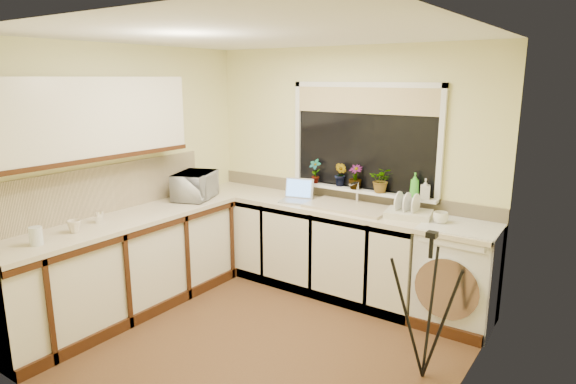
# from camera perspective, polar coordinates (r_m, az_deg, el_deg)

# --- Properties ---
(floor) EXTENTS (3.20, 3.20, 0.00)m
(floor) POSITION_cam_1_polar(r_m,az_deg,el_deg) (4.37, -3.55, -16.36)
(floor) COLOR brown
(floor) RESTS_ON ground
(ceiling) EXTENTS (3.20, 3.20, 0.00)m
(ceiling) POSITION_cam_1_polar(r_m,az_deg,el_deg) (3.82, -4.09, 17.61)
(ceiling) COLOR white
(ceiling) RESTS_ON ground
(wall_back) EXTENTS (3.20, 0.00, 3.20)m
(wall_back) POSITION_cam_1_polar(r_m,az_deg,el_deg) (5.15, 6.69, 2.68)
(wall_back) COLOR beige
(wall_back) RESTS_ON ground
(wall_front) EXTENTS (3.20, 0.00, 3.20)m
(wall_front) POSITION_cam_1_polar(r_m,az_deg,el_deg) (2.95, -22.41, -6.15)
(wall_front) COLOR beige
(wall_front) RESTS_ON ground
(wall_left) EXTENTS (0.00, 3.00, 3.00)m
(wall_left) POSITION_cam_1_polar(r_m,az_deg,el_deg) (5.05, -18.13, 1.92)
(wall_left) COLOR beige
(wall_left) RESTS_ON ground
(wall_right) EXTENTS (0.00, 3.00, 3.00)m
(wall_right) POSITION_cam_1_polar(r_m,az_deg,el_deg) (3.20, 19.23, -4.39)
(wall_right) COLOR beige
(wall_right) RESTS_ON ground
(base_cabinet_back) EXTENTS (2.55, 0.60, 0.86)m
(base_cabinet_back) POSITION_cam_1_polar(r_m,az_deg,el_deg) (5.26, 1.76, -5.97)
(base_cabinet_back) COLOR silver
(base_cabinet_back) RESTS_ON floor
(base_cabinet_left) EXTENTS (0.54, 2.40, 0.86)m
(base_cabinet_left) POSITION_cam_1_polar(r_m,az_deg,el_deg) (4.86, -18.13, -8.27)
(base_cabinet_left) COLOR silver
(base_cabinet_left) RESTS_ON floor
(worktop_back) EXTENTS (3.20, 0.60, 0.04)m
(worktop_back) POSITION_cam_1_polar(r_m,az_deg,el_deg) (4.97, 4.94, -1.74)
(worktop_back) COLOR beige
(worktop_back) RESTS_ON base_cabinet_back
(worktop_left) EXTENTS (0.60, 2.40, 0.04)m
(worktop_left) POSITION_cam_1_polar(r_m,az_deg,el_deg) (4.72, -18.51, -3.17)
(worktop_left) COLOR beige
(worktop_left) RESTS_ON base_cabinet_left
(upper_cabinet) EXTENTS (0.28, 1.90, 0.70)m
(upper_cabinet) POSITION_cam_1_polar(r_m,az_deg,el_deg) (4.59, -21.91, 7.82)
(upper_cabinet) COLOR silver
(upper_cabinet) RESTS_ON wall_left
(splashback_left) EXTENTS (0.02, 2.40, 0.45)m
(splashback_left) POSITION_cam_1_polar(r_m,az_deg,el_deg) (4.89, -20.74, 0.17)
(splashback_left) COLOR beige
(splashback_left) RESTS_ON wall_left
(splashback_back) EXTENTS (3.20, 0.02, 0.14)m
(splashback_back) POSITION_cam_1_polar(r_m,az_deg,el_deg) (5.19, 6.55, -0.11)
(splashback_back) COLOR beige
(splashback_back) RESTS_ON wall_back
(window_glass) EXTENTS (1.50, 0.02, 1.00)m
(window_glass) POSITION_cam_1_polar(r_m,az_deg,el_deg) (5.00, 8.73, 6.07)
(window_glass) COLOR black
(window_glass) RESTS_ON wall_back
(window_blind) EXTENTS (1.50, 0.02, 0.25)m
(window_blind) POSITION_cam_1_polar(r_m,az_deg,el_deg) (4.94, 8.76, 10.36)
(window_blind) COLOR tan
(window_blind) RESTS_ON wall_back
(windowsill) EXTENTS (1.60, 0.14, 0.03)m
(windowsill) POSITION_cam_1_polar(r_m,az_deg,el_deg) (5.03, 8.25, 0.19)
(windowsill) COLOR white
(windowsill) RESTS_ON wall_back
(sink) EXTENTS (0.82, 0.46, 0.03)m
(sink) POSITION_cam_1_polar(r_m,az_deg,el_deg) (4.86, 6.98, -1.71)
(sink) COLOR tan
(sink) RESTS_ON worktop_back
(faucet) EXTENTS (0.03, 0.03, 0.24)m
(faucet) POSITION_cam_1_polar(r_m,az_deg,el_deg) (4.99, 7.99, -0.08)
(faucet) COLOR silver
(faucet) RESTS_ON worktop_back
(washing_machine) EXTENTS (0.67, 0.64, 0.91)m
(washing_machine) POSITION_cam_1_polar(r_m,az_deg,el_deg) (4.67, 19.02, -8.93)
(washing_machine) COLOR silver
(washing_machine) RESTS_ON floor
(laptop) EXTENTS (0.36, 0.34, 0.22)m
(laptop) POSITION_cam_1_polar(r_m,az_deg,el_deg) (5.11, 1.06, -0.36)
(laptop) COLOR #9E9FA6
(laptop) RESTS_ON worktop_back
(kettle) EXTENTS (0.16, 0.16, 0.20)m
(kettle) POSITION_cam_1_polar(r_m,az_deg,el_deg) (5.14, -10.71, -0.02)
(kettle) COLOR silver
(kettle) RESTS_ON worktop_left
(dish_rack) EXTENTS (0.46, 0.38, 0.06)m
(dish_rack) POSITION_cam_1_polar(r_m,az_deg,el_deg) (4.64, 13.70, -2.49)
(dish_rack) COLOR beige
(dish_rack) RESTS_ON worktop_back
(tripod) EXTENTS (0.71, 0.71, 1.11)m
(tripod) POSITION_cam_1_polar(r_m,az_deg,el_deg) (3.75, 15.70, -12.57)
(tripod) COLOR black
(tripod) RESTS_ON floor
(glass_jug) EXTENTS (0.10, 0.10, 0.14)m
(glass_jug) POSITION_cam_1_polar(r_m,az_deg,el_deg) (4.23, -27.00, -4.53)
(glass_jug) COLOR silver
(glass_jug) RESTS_ON worktop_left
(steel_jar) EXTENTS (0.08, 0.08, 0.11)m
(steel_jar) POSITION_cam_1_polar(r_m,az_deg,el_deg) (4.64, -20.89, -2.70)
(steel_jar) COLOR white
(steel_jar) RESTS_ON worktop_left
(microwave) EXTENTS (0.50, 0.59, 0.28)m
(microwave) POSITION_cam_1_polar(r_m,az_deg,el_deg) (5.27, -10.64, 0.73)
(microwave) COLOR silver
(microwave) RESTS_ON worktop_left
(plant_a) EXTENTS (0.14, 0.10, 0.26)m
(plant_a) POSITION_cam_1_polar(r_m,az_deg,el_deg) (5.23, 3.14, 2.41)
(plant_a) COLOR #999999
(plant_a) RESTS_ON windowsill
(plant_b) EXTENTS (0.17, 0.15, 0.25)m
(plant_b) POSITION_cam_1_polar(r_m,az_deg,el_deg) (5.11, 6.10, 2.02)
(plant_b) COLOR #999999
(plant_b) RESTS_ON windowsill
(plant_c) EXTENTS (0.15, 0.15, 0.24)m
(plant_c) POSITION_cam_1_polar(r_m,az_deg,el_deg) (5.00, 7.76, 1.72)
(plant_c) COLOR #999999
(plant_c) RESTS_ON windowsill
(plant_d) EXTENTS (0.27, 0.25, 0.25)m
(plant_d) POSITION_cam_1_polar(r_m,az_deg,el_deg) (4.89, 10.71, 1.38)
(plant_d) COLOR #999999
(plant_d) RESTS_ON windowsill
(soap_bottle_green) EXTENTS (0.12, 0.12, 0.23)m
(soap_bottle_green) POSITION_cam_1_polar(r_m,az_deg,el_deg) (4.76, 14.37, 0.78)
(soap_bottle_green) COLOR green
(soap_bottle_green) RESTS_ON windowsill
(soap_bottle_clear) EXTENTS (0.11, 0.11, 0.19)m
(soap_bottle_clear) POSITION_cam_1_polar(r_m,az_deg,el_deg) (4.73, 15.51, 0.36)
(soap_bottle_clear) COLOR #999999
(soap_bottle_clear) RESTS_ON windowsill
(cup_back) EXTENTS (0.14, 0.14, 0.10)m
(cup_back) POSITION_cam_1_polar(r_m,az_deg,el_deg) (4.52, 17.14, -2.86)
(cup_back) COLOR white
(cup_back) RESTS_ON worktop_back
(cup_left) EXTENTS (0.14, 0.14, 0.10)m
(cup_left) POSITION_cam_1_polar(r_m,az_deg,el_deg) (4.43, -23.37, -3.66)
(cup_left) COLOR beige
(cup_left) RESTS_ON worktop_left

